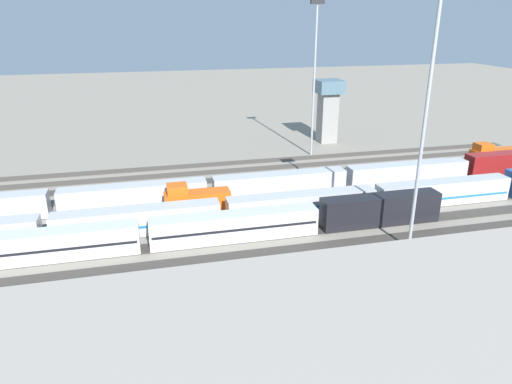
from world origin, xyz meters
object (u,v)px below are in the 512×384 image
(train_on_track_4, at_px, (201,190))
(control_tower, at_px, (328,106))
(train_on_track_5, at_px, (196,201))
(light_mast_0, at_px, (315,61))
(light_mast_1, at_px, (428,96))
(train_on_track_7, at_px, (127,237))
(train_on_track_3, at_px, (493,157))
(train_on_track_6, at_px, (208,214))

(train_on_track_4, relative_size, control_tower, 9.37)
(train_on_track_5, relative_size, light_mast_0, 0.31)
(light_mast_1, xyz_separation_m, control_tower, (-10.50, -55.48, -11.45))
(train_on_track_7, xyz_separation_m, train_on_track_5, (-10.12, -10.00, 0.08))
(train_on_track_3, bearing_deg, train_on_track_6, 14.00)
(train_on_track_6, bearing_deg, control_tower, -129.72)
(train_on_track_5, distance_m, light_mast_1, 36.35)
(train_on_track_6, distance_m, train_on_track_3, 62.02)
(train_on_track_4, height_order, train_on_track_6, same)
(train_on_track_3, bearing_deg, train_on_track_5, 9.25)
(light_mast_1, bearing_deg, train_on_track_3, -141.57)
(light_mast_0, bearing_deg, light_mast_1, 86.35)
(train_on_track_4, xyz_separation_m, light_mast_1, (-24.33, 23.20, 18.00))
(train_on_track_3, bearing_deg, light_mast_0, -27.76)
(train_on_track_7, bearing_deg, light_mast_0, -136.29)
(train_on_track_7, bearing_deg, train_on_track_6, -156.27)
(train_on_track_3, relative_size, light_mast_0, 0.31)
(train_on_track_6, xyz_separation_m, train_on_track_7, (11.37, 5.00, 0.04))
(light_mast_0, relative_size, light_mast_1, 1.00)
(train_on_track_4, relative_size, train_on_track_5, 13.90)
(train_on_track_3, height_order, train_on_track_5, same)
(train_on_track_4, distance_m, train_on_track_7, 19.01)
(train_on_track_5, height_order, control_tower, control_tower)
(light_mast_0, height_order, control_tower, light_mast_0)
(train_on_track_6, relative_size, train_on_track_3, 13.90)
(train_on_track_7, distance_m, light_mast_1, 41.07)
(train_on_track_4, xyz_separation_m, control_tower, (-34.83, -32.28, 6.54))
(train_on_track_3, relative_size, light_mast_1, 0.31)
(light_mast_1, bearing_deg, train_on_track_4, -43.64)
(train_on_track_4, bearing_deg, light_mast_1, 136.36)
(train_on_track_4, bearing_deg, train_on_track_6, 88.25)
(train_on_track_4, xyz_separation_m, light_mast_0, (-27.22, -22.19, 18.01))
(train_on_track_3, xyz_separation_m, control_tower, (25.04, -27.28, 6.45))
(train_on_track_3, distance_m, train_on_track_5, 62.23)
(train_on_track_6, distance_m, control_tower, 55.37)
(train_on_track_7, xyz_separation_m, control_tower, (-46.51, -47.28, 6.53))
(light_mast_1, bearing_deg, light_mast_0, -93.65)
(train_on_track_7, distance_m, train_on_track_3, 74.29)
(train_on_track_5, bearing_deg, train_on_track_7, 44.64)
(light_mast_0, bearing_deg, train_on_track_3, 152.24)
(train_on_track_6, xyz_separation_m, light_mast_0, (-27.53, -32.19, 18.03))
(train_on_track_3, height_order, light_mast_0, light_mast_0)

